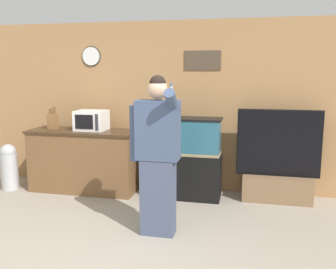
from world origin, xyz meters
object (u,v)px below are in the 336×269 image
object	(u,v)px
microwave	(91,120)
aquarium_on_stand	(187,158)
knife_block	(53,121)
person_standing	(157,154)
tv_on_stand	(277,175)
counter_island	(84,160)
trash_bin	(9,166)

from	to	relation	value
microwave	aquarium_on_stand	distance (m)	1.57
aquarium_on_stand	knife_block	bearing A→B (deg)	-179.71
person_standing	tv_on_stand	bearing A→B (deg)	46.20
counter_island	microwave	size ratio (longest dim) A/B	3.67
knife_block	person_standing	distance (m)	2.38
counter_island	tv_on_stand	size ratio (longest dim) A/B	1.27
counter_island	aquarium_on_stand	xyz separation A→B (m)	(1.61, 0.01, 0.12)
aquarium_on_stand	trash_bin	xyz separation A→B (m)	(-2.79, -0.22, -0.22)
counter_island	person_standing	distance (m)	2.03
microwave	person_standing	distance (m)	1.91
person_standing	counter_island	bearing A→B (deg)	139.55
microwave	person_standing	size ratio (longest dim) A/B	0.25
tv_on_stand	aquarium_on_stand	bearing A→B (deg)	-172.43
knife_block	trash_bin	world-z (taller)	knife_block
aquarium_on_stand	tv_on_stand	xyz separation A→B (m)	(1.29, 0.17, -0.21)
counter_island	aquarium_on_stand	distance (m)	1.62
microwave	trash_bin	xyz separation A→B (m)	(-1.31, -0.25, -0.73)
microwave	aquarium_on_stand	bearing A→B (deg)	-1.11
person_standing	trash_bin	world-z (taller)	person_standing
person_standing	knife_block	bearing A→B (deg)	147.44
microwave	tv_on_stand	xyz separation A→B (m)	(2.77, 0.14, -0.72)
tv_on_stand	trash_bin	bearing A→B (deg)	-174.52
counter_island	trash_bin	bearing A→B (deg)	-169.92
aquarium_on_stand	person_standing	xyz separation A→B (m)	(-0.11, -1.29, 0.35)
knife_block	trash_bin	xyz separation A→B (m)	(-0.68, -0.21, -0.71)
knife_block	trash_bin	bearing A→B (deg)	-162.84
knife_block	microwave	bearing A→B (deg)	3.57
microwave	knife_block	bearing A→B (deg)	-176.43
microwave	person_standing	xyz separation A→B (m)	(1.37, -1.32, -0.16)
aquarium_on_stand	person_standing	world-z (taller)	person_standing
counter_island	person_standing	xyz separation A→B (m)	(1.50, -1.28, 0.46)
knife_block	aquarium_on_stand	size ratio (longest dim) A/B	0.29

